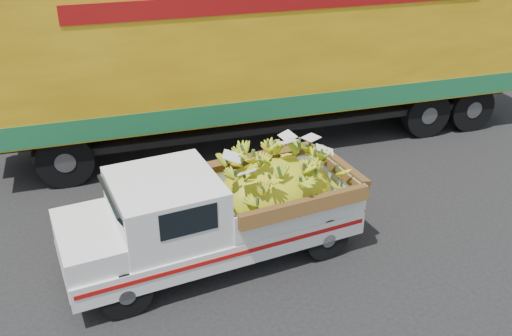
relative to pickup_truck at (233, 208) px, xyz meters
name	(u,v)px	position (x,y,z in m)	size (l,w,h in m)	color
ground	(292,239)	(1.03, 0.07, -0.86)	(100.00, 100.00, 0.00)	black
curb	(205,102)	(1.03, 6.62, -0.79)	(60.00, 0.25, 0.15)	gray
sidewalk	(189,78)	(1.03, 8.72, -0.79)	(60.00, 4.00, 0.14)	gray
pickup_truck	(233,208)	(0.00, 0.00, 0.00)	(4.74, 2.24, 1.60)	black
semi_trailer	(271,48)	(2.01, 4.17, 1.26)	(12.00, 2.56, 3.80)	black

